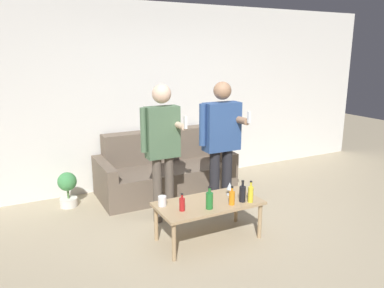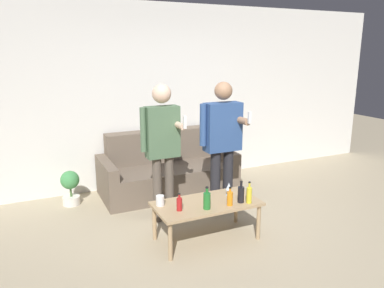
# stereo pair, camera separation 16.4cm
# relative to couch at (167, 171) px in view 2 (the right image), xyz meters

# --- Properties ---
(ground_plane) EXTENTS (16.00, 16.00, 0.00)m
(ground_plane) POSITION_rel_couch_xyz_m (0.15, -1.87, -0.30)
(ground_plane) COLOR tan
(wall_back) EXTENTS (8.00, 0.06, 2.70)m
(wall_back) POSITION_rel_couch_xyz_m (0.15, 0.45, 1.05)
(wall_back) COLOR silver
(wall_back) RESTS_ON ground_plane
(couch) EXTENTS (1.92, 0.89, 0.86)m
(couch) POSITION_rel_couch_xyz_m (0.00, 0.00, 0.00)
(couch) COLOR #6B5B4C
(couch) RESTS_ON ground_plane
(coffee_table) EXTENTS (1.13, 0.57, 0.43)m
(coffee_table) POSITION_rel_couch_xyz_m (-0.14, -1.57, 0.08)
(coffee_table) COLOR tan
(coffee_table) RESTS_ON ground_plane
(bottle_orange) EXTENTS (0.07, 0.07, 0.24)m
(bottle_orange) POSITION_rel_couch_xyz_m (-0.22, -1.73, 0.22)
(bottle_orange) COLOR #23752D
(bottle_orange) RESTS_ON coffee_table
(bottle_green) EXTENTS (0.06, 0.06, 0.18)m
(bottle_green) POSITION_rel_couch_xyz_m (-0.49, -1.64, 0.20)
(bottle_green) COLOR #B21E1E
(bottle_green) RESTS_ON coffee_table
(bottle_dark) EXTENTS (0.06, 0.06, 0.20)m
(bottle_dark) POSITION_rel_couch_xyz_m (0.04, -1.74, 0.21)
(bottle_dark) COLOR orange
(bottle_dark) RESTS_ON coffee_table
(bottle_yellow) EXTENTS (0.06, 0.06, 0.24)m
(bottle_yellow) POSITION_rel_couch_xyz_m (0.26, -1.77, 0.22)
(bottle_yellow) COLOR yellow
(bottle_yellow) RESTS_ON coffee_table
(bottle_red) EXTENTS (0.07, 0.07, 0.24)m
(bottle_red) POSITION_rel_couch_xyz_m (0.19, -1.72, 0.22)
(bottle_red) COLOR black
(bottle_red) RESTS_ON coffee_table
(wine_glass_near) EXTENTS (0.07, 0.07, 0.15)m
(wine_glass_near) POSITION_rel_couch_xyz_m (-0.14, -1.59, 0.23)
(wine_glass_near) COLOR silver
(wine_glass_near) RESTS_ON coffee_table
(wine_glass_far) EXTENTS (0.07, 0.07, 0.15)m
(wine_glass_far) POSITION_rel_couch_xyz_m (0.17, -1.49, 0.23)
(wine_glass_far) COLOR silver
(wine_glass_far) RESTS_ON coffee_table
(cup_on_table) EXTENTS (0.09, 0.09, 0.11)m
(cup_on_table) POSITION_rel_couch_xyz_m (-0.62, -1.44, 0.18)
(cup_on_table) COLOR white
(cup_on_table) RESTS_ON coffee_table
(person_standing_left) EXTENTS (0.46, 0.42, 1.65)m
(person_standing_left) POSITION_rel_couch_xyz_m (-0.40, -0.92, 0.68)
(person_standing_left) COLOR brown
(person_standing_left) RESTS_ON ground_plane
(person_standing_right) EXTENTS (0.54, 0.44, 1.65)m
(person_standing_right) POSITION_rel_couch_xyz_m (0.39, -0.95, 0.66)
(person_standing_right) COLOR #232328
(person_standing_right) RESTS_ON ground_plane
(potted_plant) EXTENTS (0.25, 0.25, 0.47)m
(potted_plant) POSITION_rel_couch_xyz_m (-1.36, 0.05, -0.04)
(potted_plant) COLOR silver
(potted_plant) RESTS_ON ground_plane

